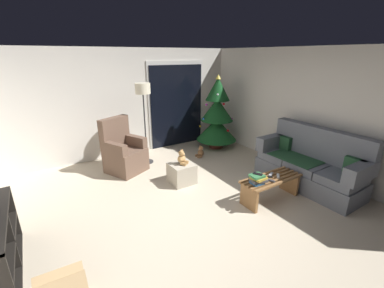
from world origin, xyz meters
TOP-DOWN VIEW (x-y plane):
  - ground_plane at (0.00, 0.00)m, footprint 7.00×7.00m
  - wall_back at (0.00, 3.06)m, footprint 5.72×0.12m
  - wall_right at (2.86, 0.00)m, footprint 0.12×6.00m
  - patio_door_frame at (1.36, 2.99)m, footprint 1.60×0.02m
  - patio_door_glass at (1.36, 2.97)m, footprint 1.50×0.02m
  - couch at (2.32, -0.39)m, footprint 0.80×1.95m
  - coffee_table at (1.29, -0.38)m, footprint 1.10×0.40m
  - remote_graphite at (1.17, -0.45)m, footprint 0.09×0.16m
  - remote_white at (1.41, -0.41)m, footprint 0.14×0.14m
  - remote_silver at (1.35, -0.30)m, footprint 0.16×0.11m
  - remote_black at (1.23, -0.35)m, footprint 0.16×0.10m
  - book_stack at (0.94, -0.40)m, footprint 0.28×0.23m
  - cell_phone at (0.95, -0.38)m, footprint 0.13×0.16m
  - christmas_tree at (2.10, 2.19)m, footprint 1.04×1.04m
  - armchair at (-0.43, 2.07)m, footprint 0.91×0.92m
  - floor_lamp at (0.14, 2.23)m, footprint 0.32×0.32m
  - ottoman at (0.33, 0.96)m, footprint 0.44×0.44m
  - teddy_bear_honey at (0.33, 0.95)m, footprint 0.21×0.22m
  - teddy_bear_chestnut_by_tree at (1.36, 1.84)m, footprint 0.20×0.20m

SIDE VIEW (x-z plane):
  - ground_plane at x=0.00m, z-range 0.00..0.00m
  - teddy_bear_chestnut_by_tree at x=1.36m, z-range -0.02..0.26m
  - ottoman at x=0.33m, z-range 0.00..0.39m
  - coffee_table at x=1.29m, z-range 0.07..0.48m
  - couch at x=2.32m, z-range -0.14..0.94m
  - armchair at x=-0.43m, z-range -0.16..0.97m
  - remote_graphite at x=1.17m, z-range 0.41..0.44m
  - remote_white at x=1.41m, z-range 0.41..0.44m
  - remote_silver at x=1.35m, z-range 0.41..0.44m
  - remote_black at x=1.23m, z-range 0.41..0.44m
  - book_stack at x=0.94m, z-range 0.42..0.57m
  - teddy_bear_honey at x=0.33m, z-range 0.36..0.65m
  - cell_phone at x=0.95m, z-range 0.56..0.57m
  - christmas_tree at x=2.10m, z-range -0.10..1.79m
  - patio_door_glass at x=1.36m, z-range 0.00..2.10m
  - patio_door_frame at x=1.36m, z-range 0.00..2.20m
  - wall_back at x=0.00m, z-range 0.00..2.50m
  - wall_right at x=2.86m, z-range 0.00..2.50m
  - floor_lamp at x=0.14m, z-range 0.61..2.40m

